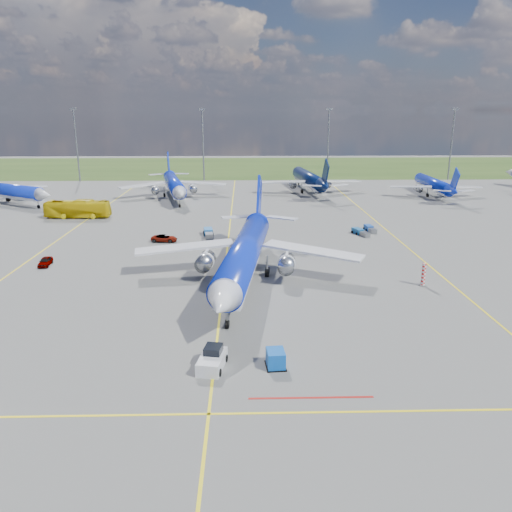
{
  "coord_description": "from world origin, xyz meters",
  "views": [
    {
      "loc": [
        2.73,
        -52.71,
        21.96
      ],
      "look_at": [
        4.29,
        8.58,
        4.0
      ],
      "focal_mm": 35.0,
      "sensor_mm": 36.0,
      "label": 1
    }
  ],
  "objects_px": {
    "bg_jet_nw": "(6,204)",
    "main_airliner": "(245,282)",
    "bg_jet_n": "(308,192)",
    "apron_bus": "(78,209)",
    "baggage_tug_e": "(370,229)",
    "service_car_b": "(164,238)",
    "bg_jet_ne": "(432,195)",
    "pushback_tug": "(212,360)",
    "baggage_tug_c": "(209,233)",
    "uld_container": "(276,359)",
    "baggage_tug_w": "(360,232)",
    "bg_jet_nnw": "(175,198)",
    "service_car_c": "(253,221)",
    "warning_post": "(423,275)",
    "service_car_a": "(45,261)"
  },
  "relations": [
    {
      "from": "bg_jet_nw",
      "to": "bg_jet_nnw",
      "type": "bearing_deg",
      "value": -49.13
    },
    {
      "from": "bg_jet_n",
      "to": "baggage_tug_c",
      "type": "relative_size",
      "value": 7.29
    },
    {
      "from": "uld_container",
      "to": "baggage_tug_w",
      "type": "bearing_deg",
      "value": 64.27
    },
    {
      "from": "bg_jet_ne",
      "to": "bg_jet_nw",
      "type": "bearing_deg",
      "value": 6.98
    },
    {
      "from": "service_car_a",
      "to": "service_car_c",
      "type": "relative_size",
      "value": 0.81
    },
    {
      "from": "warning_post",
      "to": "uld_container",
      "type": "height_order",
      "value": "warning_post"
    },
    {
      "from": "warning_post",
      "to": "bg_jet_n",
      "type": "height_order",
      "value": "bg_jet_n"
    },
    {
      "from": "bg_jet_ne",
      "to": "service_car_a",
      "type": "xyz_separation_m",
      "value": [
        -79.83,
        -60.69,
        0.63
      ]
    },
    {
      "from": "bg_jet_nw",
      "to": "main_airliner",
      "type": "height_order",
      "value": "main_airliner"
    },
    {
      "from": "bg_jet_n",
      "to": "baggage_tug_c",
      "type": "xyz_separation_m",
      "value": [
        -24.67,
        -50.92,
        0.56
      ]
    },
    {
      "from": "baggage_tug_e",
      "to": "bg_jet_nnw",
      "type": "bearing_deg",
      "value": 132.36
    },
    {
      "from": "service_car_a",
      "to": "baggage_tug_c",
      "type": "xyz_separation_m",
      "value": [
        22.8,
        17.34,
        -0.07
      ]
    },
    {
      "from": "bg_jet_ne",
      "to": "service_car_b",
      "type": "relative_size",
      "value": 7.52
    },
    {
      "from": "service_car_a",
      "to": "baggage_tug_e",
      "type": "relative_size",
      "value": 0.83
    },
    {
      "from": "bg_jet_ne",
      "to": "service_car_b",
      "type": "xyz_separation_m",
      "value": [
        -64.44,
        -47.26,
        0.62
      ]
    },
    {
      "from": "baggage_tug_c",
      "to": "service_car_b",
      "type": "bearing_deg",
      "value": -159.28
    },
    {
      "from": "bg_jet_n",
      "to": "bg_jet_ne",
      "type": "distance_m",
      "value": 33.23
    },
    {
      "from": "pushback_tug",
      "to": "service_car_c",
      "type": "distance_m",
      "value": 58.44
    },
    {
      "from": "main_airliner",
      "to": "baggage_tug_c",
      "type": "bearing_deg",
      "value": 111.78
    },
    {
      "from": "bg_jet_nw",
      "to": "service_car_b",
      "type": "bearing_deg",
      "value": -99.24
    },
    {
      "from": "service_car_c",
      "to": "uld_container",
      "type": "bearing_deg",
      "value": -70.93
    },
    {
      "from": "bg_jet_nw",
      "to": "baggage_tug_c",
      "type": "height_order",
      "value": "bg_jet_nw"
    },
    {
      "from": "warning_post",
      "to": "bg_jet_ne",
      "type": "relative_size",
      "value": 0.09
    },
    {
      "from": "pushback_tug",
      "to": "bg_jet_nw",
      "type": "bearing_deg",
      "value": 134.31
    },
    {
      "from": "pushback_tug",
      "to": "apron_bus",
      "type": "distance_m",
      "value": 72.6
    },
    {
      "from": "bg_jet_n",
      "to": "apron_bus",
      "type": "height_order",
      "value": "bg_jet_n"
    },
    {
      "from": "baggage_tug_c",
      "to": "baggage_tug_e",
      "type": "bearing_deg",
      "value": -1.35
    },
    {
      "from": "bg_jet_n",
      "to": "baggage_tug_w",
      "type": "xyz_separation_m",
      "value": [
        3.06,
        -50.65,
        0.47
      ]
    },
    {
      "from": "bg_jet_nnw",
      "to": "apron_bus",
      "type": "bearing_deg",
      "value": -138.42
    },
    {
      "from": "bg_jet_ne",
      "to": "uld_container",
      "type": "bearing_deg",
      "value": 64.43
    },
    {
      "from": "bg_jet_n",
      "to": "main_airliner",
      "type": "height_order",
      "value": "main_airliner"
    },
    {
      "from": "baggage_tug_e",
      "to": "bg_jet_ne",
      "type": "bearing_deg",
      "value": 50.87
    },
    {
      "from": "apron_bus",
      "to": "baggage_tug_e",
      "type": "relative_size",
      "value": 3.06
    },
    {
      "from": "bg_jet_nw",
      "to": "apron_bus",
      "type": "xyz_separation_m",
      "value": [
        22.9,
        -17.15,
        1.89
      ]
    },
    {
      "from": "bg_jet_nnw",
      "to": "service_car_a",
      "type": "xyz_separation_m",
      "value": [
        -11.34,
        -58.06,
        0.63
      ]
    },
    {
      "from": "pushback_tug",
      "to": "bg_jet_n",
      "type": "bearing_deg",
      "value": 88.4
    },
    {
      "from": "warning_post",
      "to": "bg_jet_ne",
      "type": "height_order",
      "value": "bg_jet_ne"
    },
    {
      "from": "service_car_b",
      "to": "main_airliner",
      "type": "bearing_deg",
      "value": -141.01
    },
    {
      "from": "bg_jet_nnw",
      "to": "service_car_c",
      "type": "bearing_deg",
      "value": -69.72
    },
    {
      "from": "uld_container",
      "to": "baggage_tug_c",
      "type": "relative_size",
      "value": 0.36
    },
    {
      "from": "pushback_tug",
      "to": "baggage_tug_c",
      "type": "bearing_deg",
      "value": 104.61
    },
    {
      "from": "main_airliner",
      "to": "bg_jet_nw",
      "type": "bearing_deg",
      "value": 141.85
    },
    {
      "from": "warning_post",
      "to": "service_car_b",
      "type": "relative_size",
      "value": 0.67
    },
    {
      "from": "uld_container",
      "to": "baggage_tug_c",
      "type": "xyz_separation_m",
      "value": [
        -9.13,
        48.24,
        -0.22
      ]
    },
    {
      "from": "uld_container",
      "to": "service_car_a",
      "type": "relative_size",
      "value": 0.53
    },
    {
      "from": "bg_jet_nnw",
      "to": "bg_jet_n",
      "type": "height_order",
      "value": "bg_jet_n"
    },
    {
      "from": "uld_container",
      "to": "service_car_c",
      "type": "xyz_separation_m",
      "value": [
        -0.77,
        58.26,
        -0.12
      ]
    },
    {
      "from": "uld_container",
      "to": "service_car_b",
      "type": "relative_size",
      "value": 0.44
    },
    {
      "from": "service_car_b",
      "to": "baggage_tug_e",
      "type": "height_order",
      "value": "service_car_b"
    },
    {
      "from": "uld_container",
      "to": "bg_jet_ne",
      "type": "bearing_deg",
      "value": 57.65
    }
  ]
}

